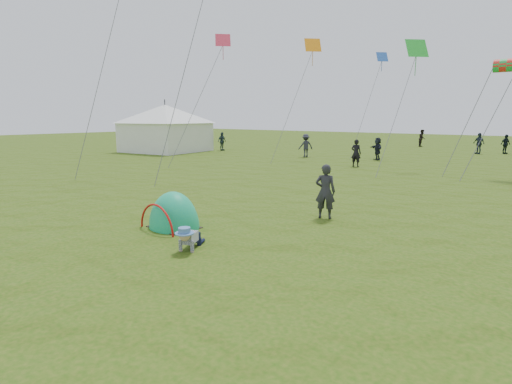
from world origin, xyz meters
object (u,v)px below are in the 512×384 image
Objects in this scene: crawling_toddler at (189,237)px; event_marquee at (166,127)px; standing_adult at (325,191)px; popup_tent at (174,227)px.

event_marquee reaches higher than crawling_toddler.
standing_adult is 0.26× the size of event_marquee.
event_marquee is at bearing 117.67° from crawling_toddler.
standing_adult is at bearing -36.40° from event_marquee.
event_marquee is (-20.07, 15.93, 2.20)m from popup_tent.
popup_tent is at bearing 30.28° from standing_adult.
popup_tent is 1.22× the size of standing_adult.
crawling_toddler is at bearing 55.90° from standing_adult.
crawling_toddler is 0.48× the size of standing_adult.
event_marquee is (-21.84, 16.97, 1.89)m from crawling_toddler.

